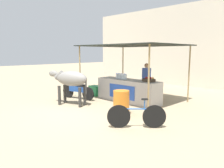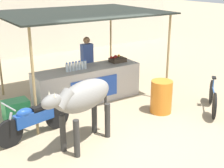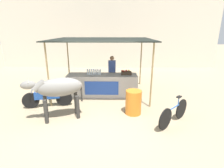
{
  "view_description": "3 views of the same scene",
  "coord_description": "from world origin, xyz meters",
  "px_view_note": "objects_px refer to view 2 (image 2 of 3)",
  "views": [
    {
      "loc": [
        6.1,
        -4.84,
        2.12
      ],
      "look_at": [
        -0.14,
        1.37,
        0.84
      ],
      "focal_mm": 35.0,
      "sensor_mm": 36.0,
      "label": 1
    },
    {
      "loc": [
        -3.88,
        -5.02,
        3.33
      ],
      "look_at": [
        0.04,
        1.02,
        0.83
      ],
      "focal_mm": 50.0,
      "sensor_mm": 36.0,
      "label": 2
    },
    {
      "loc": [
        0.56,
        -5.06,
        2.82
      ],
      "look_at": [
        0.44,
        1.5,
        0.76
      ],
      "focal_mm": 28.0,
      "sensor_mm": 36.0,
      "label": 3
    }
  ],
  "objects_px": {
    "cow": "(83,98)",
    "bicycle_leaning": "(213,98)",
    "cooler_box": "(16,110)",
    "vendor_behind_counter": "(87,63)",
    "stall_counter": "(88,84)",
    "fruit_crate": "(117,60)",
    "motorcycle_parked": "(33,119)",
    "water_barrel": "(161,97)"
  },
  "relations": [
    {
      "from": "vendor_behind_counter",
      "to": "cow",
      "type": "relative_size",
      "value": 0.9
    },
    {
      "from": "vendor_behind_counter",
      "to": "motorcycle_parked",
      "type": "distance_m",
      "value": 3.14
    },
    {
      "from": "fruit_crate",
      "to": "cooler_box",
      "type": "relative_size",
      "value": 0.73
    },
    {
      "from": "stall_counter",
      "to": "cow",
      "type": "height_order",
      "value": "cow"
    },
    {
      "from": "stall_counter",
      "to": "water_barrel",
      "type": "distance_m",
      "value": 2.09
    },
    {
      "from": "cow",
      "to": "bicycle_leaning",
      "type": "xyz_separation_m",
      "value": [
        3.63,
        -0.26,
        -0.69
      ]
    },
    {
      "from": "cooler_box",
      "to": "motorcycle_parked",
      "type": "xyz_separation_m",
      "value": [
        0.05,
        -1.13,
        0.19
      ]
    },
    {
      "from": "bicycle_leaning",
      "to": "stall_counter",
      "type": "bearing_deg",
      "value": 135.28
    },
    {
      "from": "fruit_crate",
      "to": "motorcycle_parked",
      "type": "height_order",
      "value": "fruit_crate"
    },
    {
      "from": "vendor_behind_counter",
      "to": "motorcycle_parked",
      "type": "bearing_deg",
      "value": -140.58
    },
    {
      "from": "bicycle_leaning",
      "to": "cooler_box",
      "type": "bearing_deg",
      "value": 152.92
    },
    {
      "from": "fruit_crate",
      "to": "cow",
      "type": "distance_m",
      "value": 3.14
    },
    {
      "from": "stall_counter",
      "to": "bicycle_leaning",
      "type": "distance_m",
      "value": 3.36
    },
    {
      "from": "stall_counter",
      "to": "cow",
      "type": "relative_size",
      "value": 1.64
    },
    {
      "from": "stall_counter",
      "to": "motorcycle_parked",
      "type": "bearing_deg",
      "value": -148.44
    },
    {
      "from": "cooler_box",
      "to": "cow",
      "type": "xyz_separation_m",
      "value": [
        0.8,
        -2.0,
        0.79
      ]
    },
    {
      "from": "vendor_behind_counter",
      "to": "motorcycle_parked",
      "type": "relative_size",
      "value": 0.93
    },
    {
      "from": "stall_counter",
      "to": "water_barrel",
      "type": "bearing_deg",
      "value": -55.09
    },
    {
      "from": "stall_counter",
      "to": "fruit_crate",
      "type": "relative_size",
      "value": 6.82
    },
    {
      "from": "cooler_box",
      "to": "water_barrel",
      "type": "relative_size",
      "value": 0.71
    },
    {
      "from": "vendor_behind_counter",
      "to": "stall_counter",
      "type": "bearing_deg",
      "value": -118.65
    },
    {
      "from": "motorcycle_parked",
      "to": "bicycle_leaning",
      "type": "bearing_deg",
      "value": -14.55
    },
    {
      "from": "stall_counter",
      "to": "cooler_box",
      "type": "height_order",
      "value": "stall_counter"
    },
    {
      "from": "fruit_crate",
      "to": "motorcycle_parked",
      "type": "xyz_separation_m",
      "value": [
        -3.03,
        -1.29,
        -0.6
      ]
    },
    {
      "from": "stall_counter",
      "to": "motorcycle_parked",
      "type": "relative_size",
      "value": 1.69
    },
    {
      "from": "fruit_crate",
      "to": "motorcycle_parked",
      "type": "bearing_deg",
      "value": -157.0
    },
    {
      "from": "motorcycle_parked",
      "to": "bicycle_leaning",
      "type": "xyz_separation_m",
      "value": [
        4.38,
        -1.14,
        -0.08
      ]
    },
    {
      "from": "vendor_behind_counter",
      "to": "fruit_crate",
      "type": "bearing_deg",
      "value": -47.81
    },
    {
      "from": "stall_counter",
      "to": "bicycle_leaning",
      "type": "xyz_separation_m",
      "value": [
        2.38,
        -2.36,
        -0.13
      ]
    },
    {
      "from": "water_barrel",
      "to": "cow",
      "type": "relative_size",
      "value": 0.46
    },
    {
      "from": "water_barrel",
      "to": "cow",
      "type": "xyz_separation_m",
      "value": [
        -2.44,
        -0.39,
        0.61
      ]
    },
    {
      "from": "fruit_crate",
      "to": "cooler_box",
      "type": "xyz_separation_m",
      "value": [
        -3.08,
        -0.16,
        -0.79
      ]
    },
    {
      "from": "cow",
      "to": "bicycle_leaning",
      "type": "distance_m",
      "value": 3.7
    },
    {
      "from": "fruit_crate",
      "to": "water_barrel",
      "type": "relative_size",
      "value": 0.52
    },
    {
      "from": "stall_counter",
      "to": "bicycle_leaning",
      "type": "bearing_deg",
      "value": -44.72
    },
    {
      "from": "fruit_crate",
      "to": "stall_counter",
      "type": "bearing_deg",
      "value": -176.58
    },
    {
      "from": "cooler_box",
      "to": "cow",
      "type": "distance_m",
      "value": 2.3
    },
    {
      "from": "fruit_crate",
      "to": "water_barrel",
      "type": "xyz_separation_m",
      "value": [
        0.16,
        -1.77,
        -0.61
      ]
    },
    {
      "from": "motorcycle_parked",
      "to": "cooler_box",
      "type": "bearing_deg",
      "value": 92.49
    },
    {
      "from": "cooler_box",
      "to": "cow",
      "type": "height_order",
      "value": "cow"
    },
    {
      "from": "stall_counter",
      "to": "fruit_crate",
      "type": "height_order",
      "value": "fruit_crate"
    },
    {
      "from": "cooler_box",
      "to": "vendor_behind_counter",
      "type": "bearing_deg",
      "value": 19.1
    }
  ]
}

